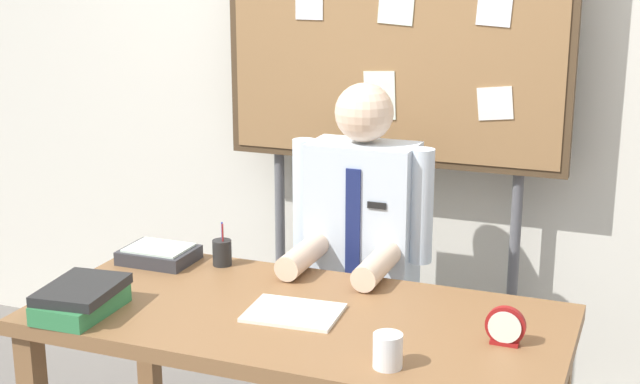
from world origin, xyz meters
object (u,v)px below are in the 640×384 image
(desk, at_px, (298,338))
(desk_clock, at_px, (505,328))
(book_stack, at_px, (81,299))
(pen_holder, at_px, (222,252))
(bulletin_board, at_px, (393,53))
(person, at_px, (361,276))
(open_notebook, at_px, (294,313))
(coffee_mug, at_px, (388,351))
(paper_tray, at_px, (159,254))

(desk, xyz_separation_m, desk_clock, (0.65, -0.00, 0.14))
(book_stack, relative_size, pen_holder, 1.96)
(desk, height_order, bulletin_board, bulletin_board)
(person, height_order, open_notebook, person)
(desk_clock, xyz_separation_m, coffee_mug, (-0.27, -0.26, -0.00))
(paper_tray, bearing_deg, open_notebook, -23.02)
(paper_tray, bearing_deg, desk_clock, -11.30)
(book_stack, xyz_separation_m, paper_tray, (-0.03, 0.51, -0.02))
(paper_tray, bearing_deg, desk, -21.32)
(desk, distance_m, book_stack, 0.70)
(open_notebook, relative_size, paper_tray, 1.12)
(open_notebook, bearing_deg, book_stack, -159.89)
(person, distance_m, pen_holder, 0.55)
(person, distance_m, coffee_mug, 0.98)
(open_notebook, relative_size, pen_holder, 1.82)
(desk, bearing_deg, open_notebook, -110.39)
(desk, xyz_separation_m, coffee_mug, (0.38, -0.27, 0.14))
(bulletin_board, distance_m, book_stack, 1.55)
(book_stack, height_order, coffee_mug, coffee_mug)
(coffee_mug, distance_m, pen_holder, 1.00)
(bulletin_board, xyz_separation_m, desk_clock, (0.65, -0.99, -0.67))
(desk_clock, height_order, coffee_mug, desk_clock)
(desk_clock, bearing_deg, desk, 179.68)
(open_notebook, distance_m, paper_tray, 0.72)
(open_notebook, distance_m, coffee_mug, 0.46)
(desk_clock, bearing_deg, open_notebook, -178.58)
(coffee_mug, height_order, paper_tray, coffee_mug)
(person, bearing_deg, desk, -90.00)
(person, xyz_separation_m, open_notebook, (-0.01, -0.64, 0.10))
(pen_holder, bearing_deg, bulletin_board, 57.26)
(book_stack, relative_size, desk_clock, 2.66)
(desk, xyz_separation_m, pen_holder, (-0.43, 0.31, 0.14))
(desk_clock, height_order, pen_holder, pen_holder)
(book_stack, xyz_separation_m, open_notebook, (0.63, 0.23, -0.04))
(paper_tray, bearing_deg, bulletin_board, 47.30)
(desk, relative_size, bulletin_board, 0.86)
(desk, relative_size, pen_holder, 10.60)
(desk, bearing_deg, book_stack, -158.54)
(bulletin_board, bearing_deg, person, -90.04)
(paper_tray, bearing_deg, person, 28.51)
(person, relative_size, pen_holder, 8.71)
(bulletin_board, height_order, desk_clock, bulletin_board)
(book_stack, height_order, paper_tray, book_stack)
(pen_holder, bearing_deg, desk, -35.86)
(desk, distance_m, paper_tray, 0.73)
(open_notebook, bearing_deg, desk, 69.61)
(person, distance_m, open_notebook, 0.65)
(pen_holder, distance_m, paper_tray, 0.24)
(bulletin_board, bearing_deg, desk_clock, -56.49)
(bulletin_board, bearing_deg, pen_holder, -122.74)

